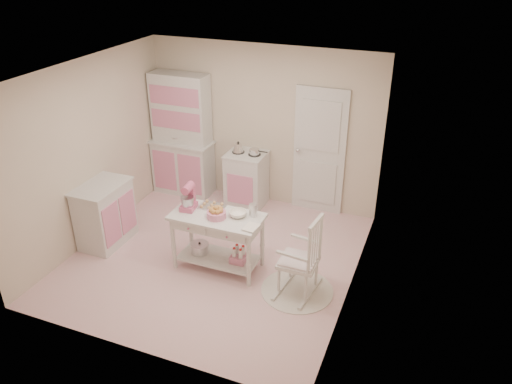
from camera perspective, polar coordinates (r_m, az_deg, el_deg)
room_shell at (r=6.29m, az=-5.32°, el=4.99°), size 3.84×3.84×2.62m
door at (r=7.85m, az=7.26°, el=4.59°), size 0.82×0.05×2.04m
hutch at (r=8.49m, az=-8.54°, el=6.42°), size 1.06×0.50×2.08m
stove at (r=8.18m, az=-1.08°, el=1.47°), size 0.62×0.57×0.92m
base_cabinet at (r=7.48m, az=-16.88°, el=-2.44°), size 0.54×0.84×0.92m
lace_rug at (r=6.48m, az=4.72°, el=-11.13°), size 0.92×0.92×0.01m
rocking_chair at (r=6.16m, az=4.91°, el=-7.16°), size 0.56×0.77×1.10m
work_table at (r=6.68m, az=-4.38°, el=-5.66°), size 1.20×0.60×0.80m
stand_mixer at (r=6.58m, az=-7.78°, el=-0.63°), size 0.23×0.30×0.34m
cookie_tray at (r=6.67m, az=-5.00°, el=-1.66°), size 0.34×0.24×0.02m
bread_basket at (r=6.40m, az=-4.55°, el=-2.58°), size 0.25×0.25×0.09m
mixing_bowl at (r=6.42m, az=-2.11°, el=-2.50°), size 0.23×0.23×0.07m
metal_pitcher at (r=6.40m, az=-0.35°, el=-2.09°), size 0.10×0.10×0.17m
recipe_book at (r=6.21m, az=-1.23°, el=-3.89°), size 0.18×0.23×0.02m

